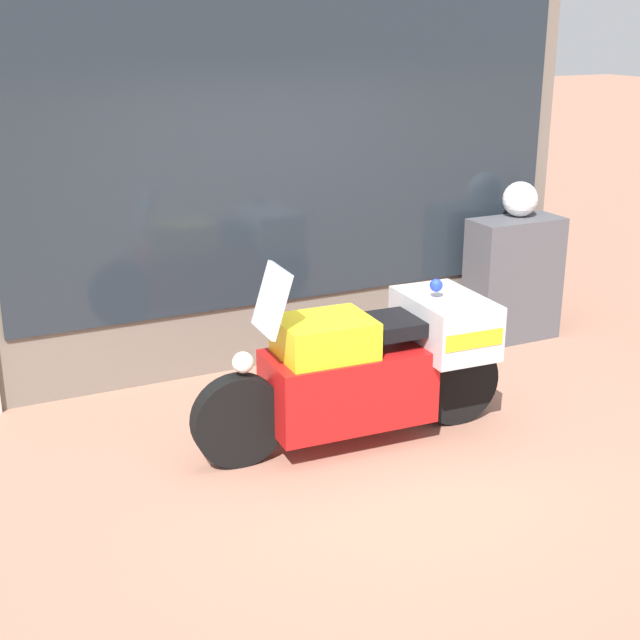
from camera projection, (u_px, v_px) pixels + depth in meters
ground_plane at (365, 455)px, 5.97m from camera, size 60.00×60.00×0.00m
shop_building at (205, 139)px, 6.91m from camera, size 5.74×0.55×3.75m
window_display at (284, 302)px, 7.68m from camera, size 4.52×0.30×1.85m
paramedic_motorcycle at (371, 363)px, 6.03m from camera, size 2.26×0.79×1.31m
utility_cabinet at (513, 279)px, 7.96m from camera, size 0.83×0.40×1.11m
white_helmet at (520, 199)px, 7.81m from camera, size 0.31×0.31×0.31m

